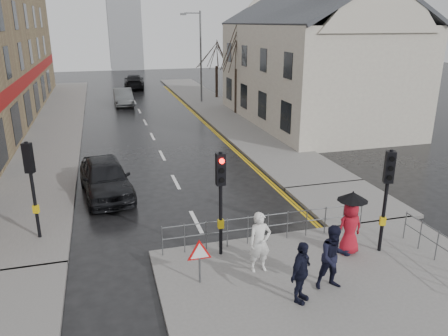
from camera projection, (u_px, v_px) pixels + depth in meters
ground at (216, 261)px, 13.77m from camera, size 120.00×120.00×0.00m
near_pavement at (362, 310)px, 11.33m from camera, size 10.00×9.00×0.14m
left_pavement at (56, 121)px, 33.05m from camera, size 4.00×44.00×0.14m
right_pavement at (215, 107)px, 38.24m from camera, size 4.00×40.00×0.14m
pavement_bridge_right at (349, 202)px, 18.16m from camera, size 4.00×4.20×0.14m
building_right_cream at (312, 57)px, 31.78m from camera, size 9.00×16.40×10.10m
church_tower at (123, 10)px, 67.87m from camera, size 5.00×5.00×18.00m
traffic_signal_near_left at (221, 186)px, 13.22m from camera, size 0.28×0.27×3.40m
traffic_signal_near_right at (387, 184)px, 13.42m from camera, size 0.34×0.33×3.40m
traffic_signal_far_left at (31, 173)px, 14.31m from camera, size 0.34×0.33×3.40m
guard_railing_front at (268, 221)px, 14.55m from camera, size 7.14×0.04×1.00m
warning_sign at (200, 254)px, 12.13m from camera, size 0.80×0.07×1.35m
street_lamp at (199, 51)px, 39.33m from camera, size 1.83×0.25×8.00m
tree_near at (236, 50)px, 34.15m from camera, size 2.40×2.40×6.58m
tree_far at (216, 52)px, 41.80m from camera, size 2.40×2.40×5.64m
pedestrian_a at (260, 242)px, 12.74m from camera, size 0.68×0.45×1.85m
pedestrian_b at (334, 258)px, 11.89m from camera, size 0.96×0.78×1.87m
pedestrian_with_umbrella at (350, 221)px, 13.66m from camera, size 0.96×0.96×2.09m
pedestrian_d at (301, 272)px, 11.32m from camera, size 1.05×0.97×1.72m
car_parked at (105, 178)px, 18.76m from camera, size 2.47×5.01×1.64m
car_mid at (123, 97)px, 39.41m from camera, size 1.61×4.53×1.49m
car_far at (134, 81)px, 49.56m from camera, size 2.59×5.50×1.55m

